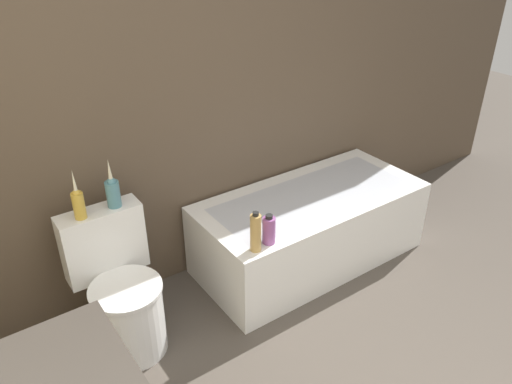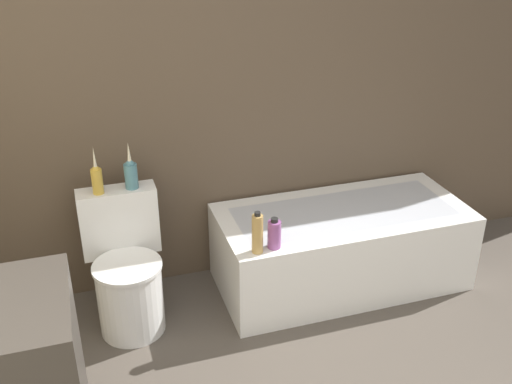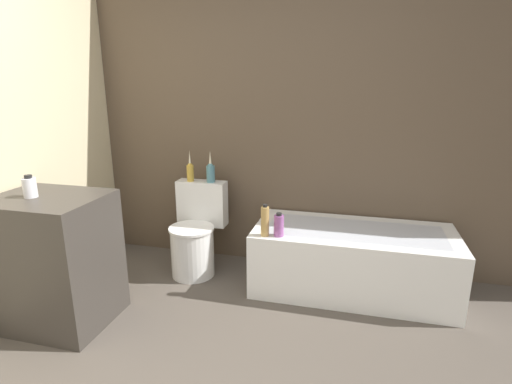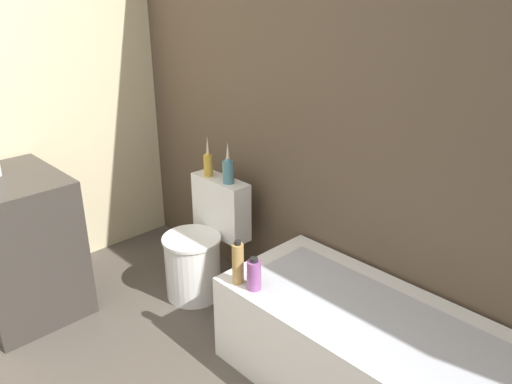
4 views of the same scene
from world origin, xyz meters
The scene contains 9 objects.
wall_back_tiled centered at (0.00, 2.04, 1.30)m, with size 6.40×0.06×2.60m.
bathtub centered at (0.81, 1.65, 0.25)m, with size 1.50×0.69×0.49m.
toilet centered at (-0.48, 1.65, 0.32)m, with size 0.43×0.51×0.75m.
vanity_counter centered at (-1.09, 0.74, 0.44)m, with size 0.69×0.56×0.87m.
soap_bottle_glass centered at (-1.17, 0.71, 0.94)m, with size 0.08×0.08×0.14m.
vase_gold centered at (-0.57, 1.80, 0.84)m, with size 0.06×0.06×0.27m.
vase_silver centered at (-0.39, 1.82, 0.84)m, with size 0.07×0.07×0.27m.
shampoo_bottle_tall centered at (0.18, 1.37, 0.61)m, with size 0.06×0.06×0.24m.
shampoo_bottle_short centered at (0.28, 1.39, 0.58)m, with size 0.07×0.07×0.18m.
Camera 3 is at (0.79, -1.26, 1.58)m, focal length 28.00 mm.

